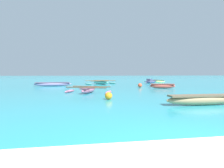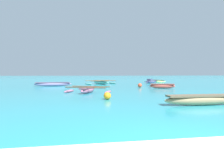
% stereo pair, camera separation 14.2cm
% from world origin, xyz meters
% --- Properties ---
extents(moored_boat_0, '(2.72, 3.51, 0.35)m').
position_xyz_m(moored_boat_0, '(9.94, 26.67, 0.16)').
color(moored_boat_0, '#BDDE72').
rests_on(moored_boat_0, ground_plane).
extents(moored_boat_1, '(2.50, 1.26, 0.45)m').
position_xyz_m(moored_boat_1, '(5.29, 13.99, 0.25)').
color(moored_boat_1, '#DE5447').
rests_on(moored_boat_1, ground_plane).
extents(moored_boat_2, '(4.23, 0.93, 0.46)m').
position_xyz_m(moored_boat_2, '(-5.96, 18.74, 0.26)').
color(moored_boat_2, '#977BAB').
rests_on(moored_boat_2, ground_plane).
extents(moored_boat_3, '(3.64, 2.69, 0.48)m').
position_xyz_m(moored_boat_3, '(-1.98, 10.88, 0.22)').
color(moored_boat_3, '#AE6380').
rests_on(moored_boat_3, ground_plane).
extents(moored_boat_4, '(3.26, 3.60, 0.64)m').
position_xyz_m(moored_boat_4, '(7.92, 23.93, 0.23)').
color(moored_boat_4, '#6C6CA4').
rests_on(moored_boat_4, ground_plane).
extents(moored_boat_5, '(4.54, 3.69, 0.53)m').
position_xyz_m(moored_boat_5, '(-0.16, 21.56, 0.25)').
color(moored_boat_5, '#6DC3B4').
rests_on(moored_boat_5, ground_plane).
extents(moored_boat_6, '(3.76, 0.55, 0.48)m').
position_xyz_m(moored_boat_6, '(3.25, 5.03, 0.27)').
color(moored_boat_6, tan).
rests_on(moored_boat_6, ground_plane).
extents(mooring_buoy_0, '(0.42, 0.42, 0.42)m').
position_xyz_m(mooring_buoy_0, '(-0.93, 7.38, 0.21)').
color(mooring_buoy_0, orange).
rests_on(mooring_buoy_0, ground_plane).
extents(mooring_buoy_1, '(0.44, 0.44, 0.44)m').
position_xyz_m(mooring_buoy_1, '(3.46, 15.44, 0.22)').
color(mooring_buoy_1, '#E54C2D').
rests_on(mooring_buoy_1, ground_plane).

